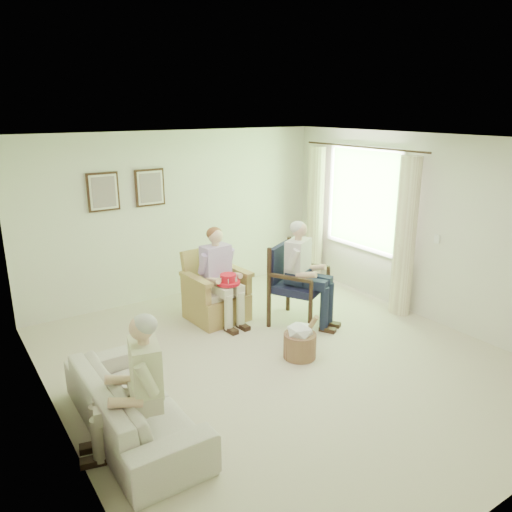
# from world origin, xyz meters

# --- Properties ---
(floor) EXTENTS (5.50, 5.50, 0.00)m
(floor) POSITION_xyz_m (0.00, 0.00, 0.00)
(floor) COLOR beige
(floor) RESTS_ON ground
(back_wall) EXTENTS (5.00, 0.04, 2.60)m
(back_wall) POSITION_xyz_m (0.00, 2.75, 1.30)
(back_wall) COLOR silver
(back_wall) RESTS_ON ground
(left_wall) EXTENTS (0.04, 5.50, 2.60)m
(left_wall) POSITION_xyz_m (-2.50, 0.00, 1.30)
(left_wall) COLOR silver
(left_wall) RESTS_ON ground
(right_wall) EXTENTS (0.04, 5.50, 2.60)m
(right_wall) POSITION_xyz_m (2.50, 0.00, 1.30)
(right_wall) COLOR silver
(right_wall) RESTS_ON ground
(ceiling) EXTENTS (5.00, 5.50, 0.02)m
(ceiling) POSITION_xyz_m (0.00, 0.00, 2.60)
(ceiling) COLOR white
(ceiling) RESTS_ON back_wall
(window) EXTENTS (0.13, 2.50, 1.63)m
(window) POSITION_xyz_m (2.46, 1.20, 1.58)
(window) COLOR #2D6B23
(window) RESTS_ON right_wall
(curtain_left) EXTENTS (0.34, 0.34, 2.30)m
(curtain_left) POSITION_xyz_m (2.33, 0.22, 1.15)
(curtain_left) COLOR #F6E6C0
(curtain_left) RESTS_ON ground
(curtain_right) EXTENTS (0.34, 0.34, 2.30)m
(curtain_right) POSITION_xyz_m (2.33, 2.18, 1.15)
(curtain_right) COLOR #F6E6C0
(curtain_right) RESTS_ON ground
(framed_print_left) EXTENTS (0.45, 0.05, 0.55)m
(framed_print_left) POSITION_xyz_m (-1.15, 2.71, 1.78)
(framed_print_left) COLOR #382114
(framed_print_left) RESTS_ON back_wall
(framed_print_right) EXTENTS (0.45, 0.05, 0.55)m
(framed_print_right) POSITION_xyz_m (-0.45, 2.71, 1.78)
(framed_print_right) COLOR #382114
(framed_print_right) RESTS_ON back_wall
(wicker_armchair) EXTENTS (0.77, 0.77, 0.99)m
(wicker_armchair) POSITION_xyz_m (-0.03, 1.55, 0.31)
(wicker_armchair) COLOR tan
(wicker_armchair) RESTS_ON ground
(wood_armchair) EXTENTS (0.72, 0.67, 1.10)m
(wood_armchair) POSITION_xyz_m (0.87, 0.87, 0.60)
(wood_armchair) COLOR black
(wood_armchair) RESTS_ON ground
(sofa) EXTENTS (1.96, 0.77, 0.57)m
(sofa) POSITION_xyz_m (-1.95, -0.31, 0.29)
(sofa) COLOR beige
(sofa) RESTS_ON ground
(person_wicker) EXTENTS (0.40, 0.63, 1.33)m
(person_wicker) POSITION_xyz_m (-0.03, 1.42, 0.77)
(person_wicker) COLOR beige
(person_wicker) RESTS_ON ground
(person_dark) EXTENTS (0.40, 0.62, 1.44)m
(person_dark) POSITION_xyz_m (0.87, 0.69, 0.86)
(person_dark) COLOR #181E36
(person_dark) RESTS_ON ground
(person_sofa) EXTENTS (0.42, 0.62, 1.24)m
(person_sofa) POSITION_xyz_m (-1.95, -0.62, 0.70)
(person_sofa) COLOR #C1B49B
(person_sofa) RESTS_ON ground
(red_hat) EXTENTS (0.33, 0.33, 0.14)m
(red_hat) POSITION_xyz_m (-0.01, 1.22, 0.67)
(red_hat) COLOR red
(red_hat) RESTS_ON person_wicker
(hatbox) EXTENTS (0.47, 0.47, 0.58)m
(hatbox) POSITION_xyz_m (0.24, -0.05, 0.23)
(hatbox) COLOR tan
(hatbox) RESTS_ON ground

